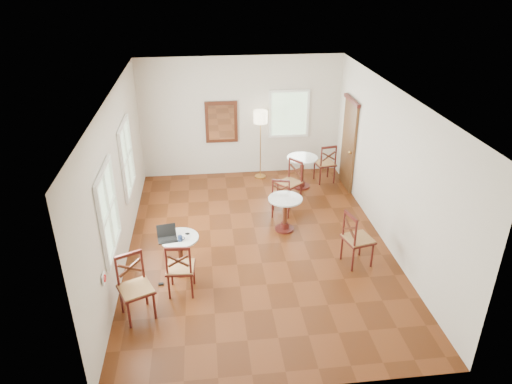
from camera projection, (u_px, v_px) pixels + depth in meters
ground at (258, 244)px, 9.27m from camera, size 7.00×7.00×0.00m
room_shell at (253, 150)px, 8.67m from camera, size 5.02×7.02×3.01m
cafe_table_near at (180, 250)px, 8.28m from camera, size 0.68×0.68×0.72m
cafe_table_mid at (285, 210)px, 9.57m from camera, size 0.69×0.69×0.73m
cafe_table_back at (302, 169)px, 11.37m from camera, size 0.74×0.74×0.78m
chair_near_a at (180, 268)px, 7.72m from camera, size 0.49×0.49×1.00m
chair_near_b at (135, 288)px, 7.22m from camera, size 0.64×0.64×1.06m
chair_mid_a at (281, 196)px, 10.13m from camera, size 0.51×0.51×0.91m
chair_mid_b at (357, 239)px, 8.47m from camera, size 0.59×0.59×1.06m
chair_back_a at (325, 163)px, 11.65m from camera, size 0.53×0.53×1.00m
chair_back_b at (290, 182)px, 10.67m from camera, size 0.65×0.65×1.00m
floor_lamp at (260, 122)px, 11.46m from camera, size 0.34×0.34×1.75m
laptop at (167, 236)px, 8.10m from camera, size 0.36×0.32×0.23m
mouse at (187, 234)px, 8.24m from camera, size 0.09×0.05×0.03m
navy_mug at (180, 238)px, 8.04m from camera, size 0.12×0.08×0.09m
water_glass at (179, 238)px, 8.05m from camera, size 0.06×0.06×0.10m
power_adapter at (161, 284)px, 8.11m from camera, size 0.09×0.05×0.03m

